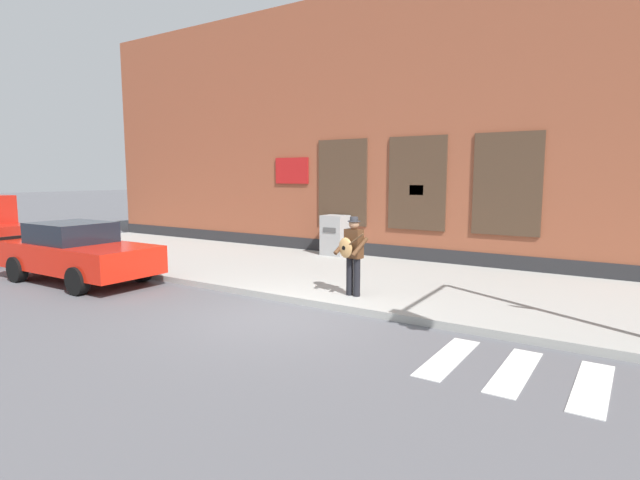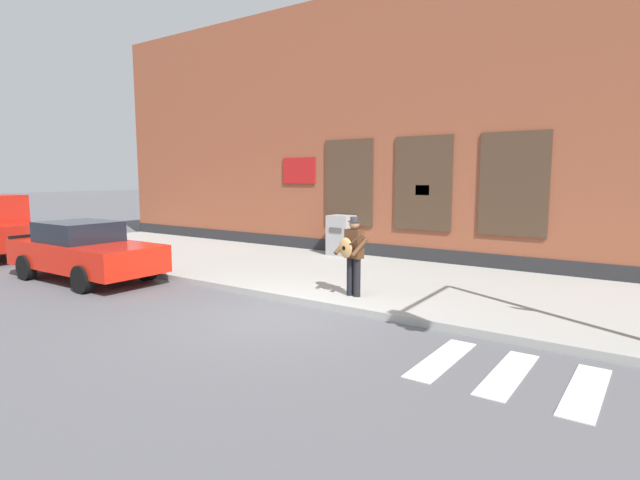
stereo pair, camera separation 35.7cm
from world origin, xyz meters
name	(u,v)px [view 2 (the right image)]	position (x,y,z in m)	size (l,w,h in m)	color
ground_plane	(278,316)	(0.00, 0.00, 0.00)	(160.00, 160.00, 0.00)	#56565B
sidewalk	(374,279)	(0.00, 3.87, 0.07)	(28.00, 5.87, 0.15)	#9E9E99
building_backdrop	(449,129)	(0.00, 8.80, 4.24)	(28.00, 4.06, 8.49)	brown
crosswalk	(630,401)	(5.88, -0.37, 0.01)	(5.20, 1.90, 0.01)	silver
red_car	(84,251)	(-6.36, -0.27, 0.77)	(4.62, 2.02, 1.53)	red
busker	(353,252)	(0.63, 1.73, 1.11)	(0.72, 0.60, 1.71)	black
utility_box	(341,235)	(-2.62, 6.35, 0.80)	(0.78, 0.70, 1.30)	#9E9E9E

